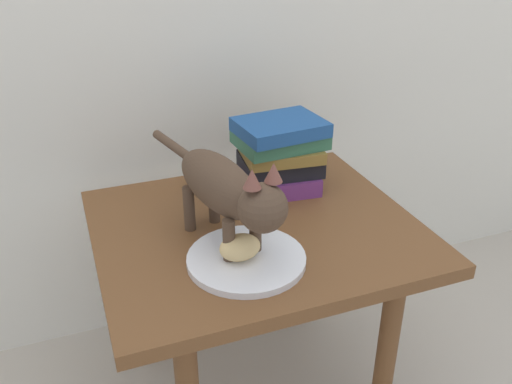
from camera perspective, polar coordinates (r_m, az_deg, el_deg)
side_table at (r=1.23m, az=0.00°, el=-6.41°), size 0.68×0.59×0.51m
plate at (r=1.06m, az=-1.01°, el=-7.02°), size 0.23×0.23×0.01m
bread_roll at (r=1.04m, az=-1.69°, el=-5.79°), size 0.08×0.06×0.05m
cat at (r=1.05m, az=-3.11°, el=0.31°), size 0.15×0.47×0.23m
book_stack at (r=1.30m, az=2.42°, el=3.95°), size 0.22×0.17×0.18m
candle_jar at (r=1.32m, az=-5.06°, el=1.67°), size 0.07×0.07×0.08m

